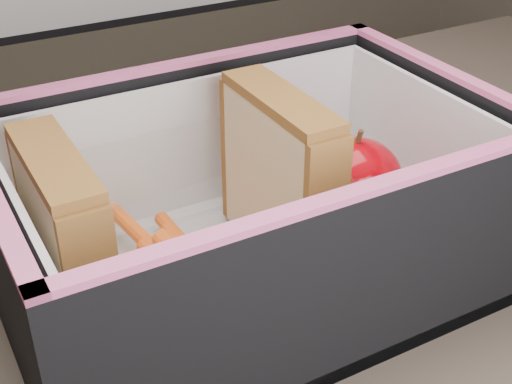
% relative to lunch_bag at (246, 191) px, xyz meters
% --- Properties ---
extents(lunch_bag, '(0.32, 0.33, 0.30)m').
position_rel_lunch_bag_xyz_m(lunch_bag, '(0.00, 0.00, 0.00)').
color(lunch_bag, black).
rests_on(lunch_bag, kitchen_table).
extents(plastic_tub, '(0.19, 0.14, 0.08)m').
position_rel_lunch_bag_xyz_m(plastic_tub, '(-0.05, -0.00, -0.02)').
color(plastic_tub, white).
rests_on(plastic_tub, lunch_bag).
extents(sandwich_left, '(0.03, 0.10, 0.11)m').
position_rel_lunch_bag_xyz_m(sandwich_left, '(-0.12, -0.00, 0.00)').
color(sandwich_left, beige).
rests_on(sandwich_left, plastic_tub).
extents(sandwich_right, '(0.03, 0.11, 0.12)m').
position_rel_lunch_bag_xyz_m(sandwich_right, '(0.02, -0.00, 0.01)').
color(sandwich_right, beige).
rests_on(sandwich_right, plastic_tub).
extents(carrot_sticks, '(0.04, 0.15, 0.03)m').
position_rel_lunch_bag_xyz_m(carrot_sticks, '(-0.05, -0.01, -0.04)').
color(carrot_sticks, '#F35412').
rests_on(carrot_sticks, plastic_tub).
extents(paper_napkin, '(0.07, 0.07, 0.01)m').
position_rel_lunch_bag_xyz_m(paper_napkin, '(0.09, 0.01, -0.05)').
color(paper_napkin, white).
rests_on(paper_napkin, lunch_bag).
extents(red_apple, '(0.09, 0.09, 0.07)m').
position_rel_lunch_bag_xyz_m(red_apple, '(0.09, -0.00, -0.02)').
color(red_apple, '#93000E').
rests_on(red_apple, paper_napkin).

